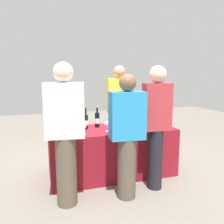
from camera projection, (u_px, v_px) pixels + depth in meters
ground_plane at (112, 173)px, 3.60m from camera, size 12.00×12.00×0.00m
tasting_table at (112, 151)px, 3.54m from camera, size 1.86×0.78×0.72m
wine_bottle_0 at (61, 122)px, 3.43m from camera, size 0.07×0.07×0.29m
wine_bottle_1 at (75, 122)px, 3.37m from camera, size 0.07×0.07×0.32m
wine_bottle_2 at (86, 122)px, 3.42m from camera, size 0.07×0.07×0.32m
wine_bottle_3 at (97, 120)px, 3.54m from camera, size 0.07×0.07×0.32m
wine_bottle_4 at (116, 119)px, 3.56m from camera, size 0.07×0.07×0.33m
wine_bottle_5 at (147, 116)px, 3.85m from camera, size 0.07×0.07×0.33m
wine_glass_0 at (75, 126)px, 3.21m from camera, size 0.07×0.07×0.14m
wine_glass_1 at (83, 127)px, 3.14m from camera, size 0.07×0.07×0.14m
wine_glass_2 at (107, 124)px, 3.29m from camera, size 0.07×0.07×0.14m
wine_glass_3 at (130, 122)px, 3.46m from camera, size 0.06×0.06×0.13m
wine_glass_4 at (139, 121)px, 3.50m from camera, size 0.07×0.07×0.15m
ice_bucket at (148, 121)px, 3.61m from camera, size 0.19×0.19×0.17m
server_pouring at (119, 109)px, 4.20m from camera, size 0.45×0.29×1.68m
guest_0 at (65, 131)px, 2.62m from camera, size 0.46×0.29×1.66m
guest_1 at (127, 134)px, 2.79m from camera, size 0.43×0.26×1.53m
guest_2 at (156, 123)px, 3.01m from camera, size 0.37×0.23×1.64m
menu_board at (132, 133)px, 4.57m from camera, size 0.55×0.10×0.77m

